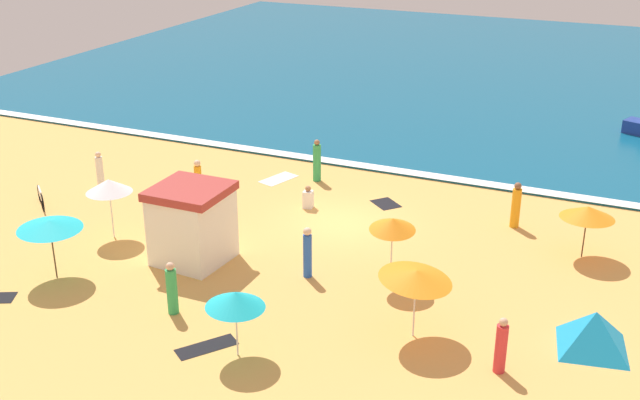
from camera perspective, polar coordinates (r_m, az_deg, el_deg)
The scene contains 23 objects.
ground_plane at distance 30.60m, azimuth 1.54°, elevation -1.73°, with size 60.00×60.00×0.00m, color #E0A856.
ocean_water at distance 56.28m, azimuth 12.62°, elevation 9.09°, with size 60.00×44.00×0.10m, color #0F567A.
wave_breaker_foam at distance 36.05m, azimuth 5.36°, elevation 2.18°, with size 57.00×0.70×0.01m, color white.
lifeguard_cabana at distance 27.54m, azimuth -9.24°, elevation -1.69°, with size 2.46×2.45×2.76m.
beach_umbrella_0 at distance 27.28m, azimuth -18.99°, elevation -1.70°, with size 2.62×2.61×2.11m.
beach_umbrella_1 at distance 29.69m, azimuth -15.05°, elevation 0.99°, with size 2.36×2.36×2.32m.
beach_umbrella_2 at distance 21.83m, azimuth -6.15°, elevation -7.17°, with size 2.33×2.33×2.04m.
beach_umbrella_3 at distance 25.44m, azimuth 5.27°, elevation -1.75°, with size 1.96×1.97×2.42m.
beach_umbrella_4 at distance 22.65m, azimuth 6.96°, elevation -5.43°, with size 2.26×2.24×2.28m.
beach_umbrella_5 at distance 28.83m, azimuth 18.80°, elevation -0.84°, with size 2.36×2.37×1.96m.
beach_tent at distance 23.91m, azimuth 19.23°, elevation -8.89°, with size 2.66×2.66×1.19m.
parked_bicycle at distance 34.09m, azimuth -19.56°, elevation 0.22°, with size 1.41×1.24×0.76m.
beachgoer_0 at distance 34.61m, azimuth -0.22°, elevation 2.81°, with size 0.50×0.50×1.90m.
beachgoer_1 at distance 24.62m, azimuth -10.67°, elevation -6.36°, with size 0.47×0.47×1.73m.
beachgoer_2 at distance 26.29m, azimuth -0.91°, elevation -3.81°, with size 0.35×0.35×1.80m.
beachgoer_3 at distance 31.90m, azimuth -0.87°, elevation 0.14°, with size 0.42×0.42×0.95m.
beachgoer_5 at distance 34.98m, azimuth -15.64°, elevation 2.02°, with size 0.38×0.38×1.69m.
beachgoer_6 at distance 32.63m, azimuth -8.80°, elevation 1.32°, with size 0.33×0.33×1.85m.
beachgoer_7 at distance 30.91m, azimuth 13.99°, elevation -0.42°, with size 0.44×0.44×1.82m.
beachgoer_9 at distance 22.09m, azimuth 12.97°, elevation -10.29°, with size 0.37×0.37×1.67m.
beach_towel_0 at distance 23.19m, azimuth -8.21°, elevation -10.48°, with size 1.56×1.80×0.01m.
beach_towel_1 at distance 32.54m, azimuth 4.78°, elevation -0.27°, with size 1.47×1.44×0.01m.
beach_towel_4 at distance 35.14m, azimuth -3.02°, elevation 1.54°, with size 1.35×1.95×0.01m.
Camera 1 is at (10.53, -25.86, 12.51)m, focal length 44.22 mm.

